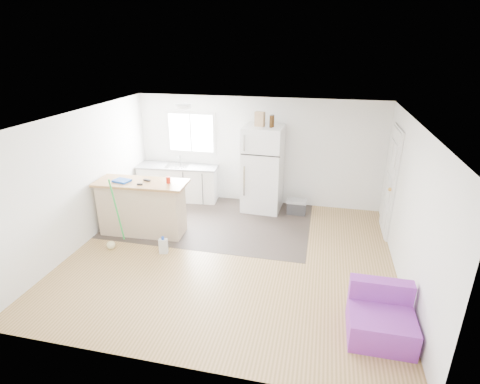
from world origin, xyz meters
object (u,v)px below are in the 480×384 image
red_cup (168,180)px  purple_seat (380,319)px  bottle_right (273,121)px  kitchen_cabinets (179,182)px  cardboard_box (260,119)px  bottle_left (271,121)px  peninsula (142,207)px  mop (113,236)px  refrigerator (263,169)px  cleaner_jug (163,246)px  blue_tray (122,181)px  cooler (297,207)px

red_cup → purple_seat: bearing=-28.4°
red_cup → bottle_right: bottle_right is taller
kitchen_cabinets → cardboard_box: (1.93, -0.16, 1.59)m
purple_seat → bottle_left: 4.31m
peninsula → mop: (-0.28, -0.68, -0.31)m
refrigerator → bottle_right: bearing=-12.3°
cleaner_jug → bottle_left: bearing=43.8°
blue_tray → cleaner_jug: bearing=-29.8°
kitchen_cabinets → blue_tray: size_ratio=6.35×
refrigerator → bottle_left: bottle_left is taller
kitchen_cabinets → purple_seat: size_ratio=2.41×
refrigerator → bottle_right: (0.19, -0.05, 1.06)m
refrigerator → red_cup: size_ratio=15.53×
red_cup → bottle_right: size_ratio=0.48×
cleaner_jug → mop: (-0.96, -0.03, 0.09)m
kitchen_cabinets → cooler: bearing=-9.5°
bottle_left → mop: bearing=-138.6°
bottle_left → cardboard_box: bearing=166.0°
cleaner_jug → blue_tray: size_ratio=1.07×
cleaner_jug → blue_tray: bearing=139.4°
refrigerator → cleaner_jug: (-1.38, -2.28, -0.79)m
cooler → mop: bearing=-143.7°
cooler → bottle_left: bottle_left is taller
bottle_left → peninsula: bearing=-145.5°
refrigerator → cooler: (0.78, -0.10, -0.77)m
kitchen_cabinets → cardboard_box: 2.51m
peninsula → cooler: (2.84, 1.53, -0.37)m
cleaner_jug → blue_tray: (-1.00, 0.57, 0.94)m
peninsula → cleaner_jug: peninsula is taller
refrigerator → cleaner_jug: refrigerator is taller
cooler → bottle_right: bearing=175.9°
refrigerator → mop: refrigerator is taller
bottle_left → refrigerator: bearing=147.8°
cleaner_jug → peninsula: bearing=125.7°
mop → cardboard_box: cardboard_box is taller
mop → blue_tray: 1.04m
purple_seat → cleaner_jug: 3.71m
mop → bottle_left: bearing=31.4°
refrigerator → mop: bearing=-132.7°
blue_tray → bottle_left: (2.55, 1.61, 0.91)m
cooler → purple_seat: (1.33, -3.43, 0.08)m
mop → bottle_left: bottle_left is taller
peninsula → cleaner_jug: bearing=-46.2°
mop → cardboard_box: size_ratio=4.55×
kitchen_cabinets → purple_seat: kitchen_cabinets is taller
cooler → kitchen_cabinets: bearing=176.6°
cooler → blue_tray: size_ratio=1.40×
cleaner_jug → red_cup: size_ratio=2.66×
blue_tray → bottle_right: bottle_right is taller
kitchen_cabinets → refrigerator: (2.01, -0.11, 0.51)m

